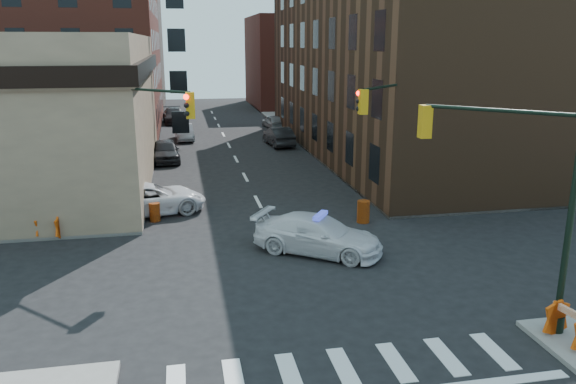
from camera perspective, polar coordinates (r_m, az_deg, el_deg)
name	(u,v)px	position (r m, az deg, el deg)	size (l,w,h in m)	color
ground	(294,271)	(21.96, 0.60, -8.07)	(140.00, 140.00, 0.00)	black
sidewalk_ne	(451,129)	(59.72, 16.21, 6.18)	(34.00, 54.50, 0.15)	gray
apartment_block	(19,5)	(61.61, -25.66, 16.75)	(25.00, 25.00, 24.00)	maroon
commercial_row_ne	(400,63)	(45.64, 11.28, 12.69)	(14.00, 34.00, 14.00)	#452D1B
filler_nw	(86,47)	(82.66, -19.85, 13.71)	(20.00, 18.00, 16.00)	#52453C
filler_ne	(309,62)	(79.91, 2.16, 13.10)	(16.00, 16.00, 12.00)	maroon
signal_pole_se	(534,183)	(17.94, 23.70, 0.87)	(5.40, 5.27, 8.00)	black
signal_pole_nw	(139,142)	(25.55, -14.86, 4.88)	(3.58, 3.67, 8.00)	black
signal_pole_ne	(391,134)	(27.36, 10.46, 5.78)	(3.67, 3.58, 8.00)	black
tree_ne_near	(320,105)	(47.51, 3.23, 8.78)	(3.00, 3.00, 4.85)	black
tree_ne_far	(300,97)	(55.26, 1.18, 9.67)	(3.00, 3.00, 4.85)	black
police_car	(318,235)	(23.60, 3.06, -4.35)	(2.22, 5.46, 1.58)	white
pickup	(149,199)	(29.72, -13.91, -0.68)	(2.66, 5.76, 1.60)	silver
parked_car_wnear	(166,151)	(42.64, -12.32, 4.11)	(1.91, 4.75, 1.62)	black
parked_car_wfar	(184,132)	(51.86, -10.51, 5.98)	(1.51, 4.33, 1.43)	#9A9CA2
parked_car_wdeep	(174,115)	(63.44, -11.52, 7.62)	(2.25, 5.54, 1.61)	black
parked_car_enear	(279,136)	(48.23, -0.95, 5.68)	(1.71, 4.91, 1.62)	black
parked_car_efar	(273,121)	(58.46, -1.52, 7.18)	(1.59, 3.95, 1.35)	#92979A
pedestrian_a	(97,210)	(27.20, -18.79, -1.77)	(0.72, 0.47, 1.96)	black
pedestrian_b	(16,206)	(29.78, -25.88, -1.25)	(0.87, 0.68, 1.79)	black
barrel_road	(363,212)	(27.80, 7.66, -1.99)	(0.62, 0.62, 1.10)	red
barrel_bank	(155,212)	(28.52, -13.39, -2.00)	(0.52, 0.52, 0.94)	#C13F09
barricade_se_a	(570,326)	(18.59, 26.76, -12.03)	(1.35, 0.68, 1.01)	#E63A0A
barricade_nw_a	(129,208)	(29.04, -15.90, -1.55)	(1.26, 0.63, 0.94)	orange
barricade_nw_b	(50,226)	(27.37, -23.04, -3.24)	(1.20, 0.60, 0.90)	red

